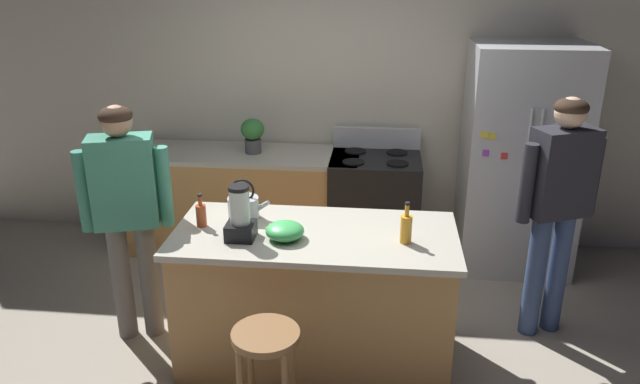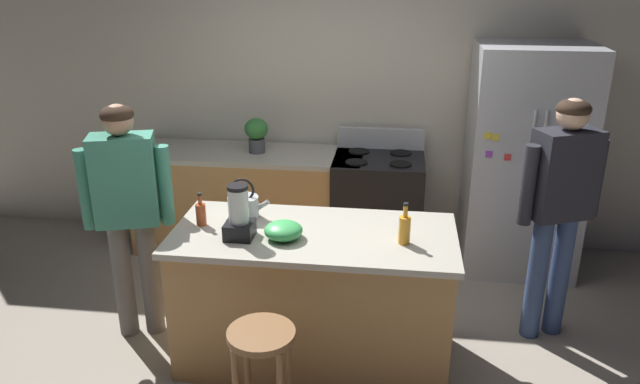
{
  "view_description": "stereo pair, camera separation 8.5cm",
  "coord_description": "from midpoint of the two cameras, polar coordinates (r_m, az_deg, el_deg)",
  "views": [
    {
      "loc": [
        0.39,
        -3.37,
        2.49
      ],
      "look_at": [
        0.0,
        0.3,
        1.06
      ],
      "focal_mm": 34.15,
      "sensor_mm": 36.0,
      "label": 1
    },
    {
      "loc": [
        0.48,
        -3.36,
        2.49
      ],
      "look_at": [
        0.0,
        0.3,
        1.06
      ],
      "focal_mm": 34.15,
      "sensor_mm": 36.0,
      "label": 2
    }
  ],
  "objects": [
    {
      "name": "person_by_sink_right",
      "position": [
        4.26,
        20.88,
        -0.41
      ],
      "size": [
        0.58,
        0.36,
        1.68
      ],
      "color": "#384C7A",
      "rests_on": "ground_plane"
    },
    {
      "name": "person_by_island_left",
      "position": [
        4.15,
        -18.27,
        -1.03
      ],
      "size": [
        0.59,
        0.32,
        1.64
      ],
      "color": "#66605B",
      "rests_on": "ground_plane"
    },
    {
      "name": "potted_plant",
      "position": [
        5.24,
        -6.8,
        5.48
      ],
      "size": [
        0.2,
        0.2,
        0.3
      ],
      "color": "#4C4C51",
      "rests_on": "back_counter_run"
    },
    {
      "name": "bottle_cooking_sauce",
      "position": [
        3.87,
        -11.7,
        -2.09
      ],
      "size": [
        0.06,
        0.06,
        0.22
      ],
      "color": "#B24C26",
      "rests_on": "kitchen_island"
    },
    {
      "name": "refrigerator",
      "position": [
        5.22,
        17.77,
        2.87
      ],
      "size": [
        0.9,
        0.73,
        1.87
      ],
      "color": "#B7BABF",
      "rests_on": "ground_plane"
    },
    {
      "name": "tea_kettle",
      "position": [
        3.95,
        -7.79,
        -1.37
      ],
      "size": [
        0.28,
        0.2,
        0.27
      ],
      "color": "#B7BABF",
      "rests_on": "kitchen_island"
    },
    {
      "name": "stove_range",
      "position": [
        5.29,
        4.63,
        -1.33
      ],
      "size": [
        0.76,
        0.65,
        1.09
      ],
      "color": "black",
      "rests_on": "ground_plane"
    },
    {
      "name": "mixing_bowl",
      "position": [
        3.65,
        -3.98,
        -3.65
      ],
      "size": [
        0.23,
        0.23,
        0.1
      ],
      "primitive_type": "ellipsoid",
      "color": "#3FB259",
      "rests_on": "kitchen_island"
    },
    {
      "name": "back_wall",
      "position": [
        5.45,
        1.42,
        9.18
      ],
      "size": [
        8.0,
        0.1,
        2.7
      ],
      "primitive_type": "cube",
      "color": "beige",
      "rests_on": "ground_plane"
    },
    {
      "name": "ground_plane",
      "position": [
        4.21,
        -1.05,
        -15.06
      ],
      "size": [
        14.0,
        14.0,
        0.0
      ],
      "primitive_type": "plane",
      "color": "#9E9384"
    },
    {
      "name": "blender_appliance",
      "position": [
        3.64,
        -8.16,
        -2.31
      ],
      "size": [
        0.17,
        0.17,
        0.34
      ],
      "color": "black",
      "rests_on": "kitchen_island"
    },
    {
      "name": "bar_stool",
      "position": [
        3.33,
        -5.81,
        -15.09
      ],
      "size": [
        0.36,
        0.36,
        0.68
      ],
      "color": "brown",
      "rests_on": "ground_plane"
    },
    {
      "name": "bottle_soda",
      "position": [
        3.61,
        7.4,
        -3.36
      ],
      "size": [
        0.07,
        0.07,
        0.26
      ],
      "color": "orange",
      "rests_on": "kitchen_island"
    },
    {
      "name": "back_counter_run",
      "position": [
        5.46,
        -7.42,
        -0.84
      ],
      "size": [
        2.0,
        0.64,
        0.91
      ],
      "color": "#B7844C",
      "rests_on": "ground_plane"
    },
    {
      "name": "kitchen_island",
      "position": [
        3.95,
        -1.1,
        -9.73
      ],
      "size": [
        1.75,
        0.82,
        0.91
      ],
      "color": "#B7844C",
      "rests_on": "ground_plane"
    }
  ]
}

